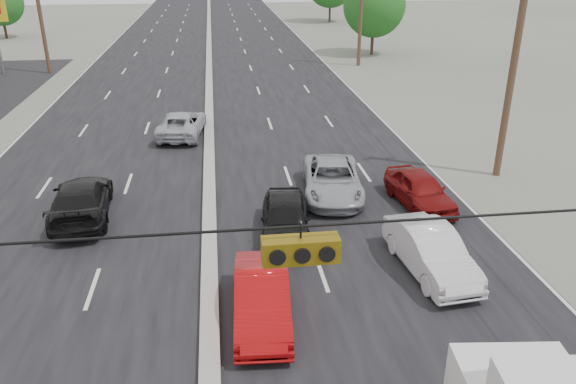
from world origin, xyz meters
The scene contains 15 objects.
road_surface centered at (0.00, 30.00, 0.00)m, with size 20.00×160.00×0.02m, color black.
center_median centered at (0.00, 30.00, 0.10)m, with size 0.50×160.00×0.20m, color gray.
utility_pole_left_c centered at (-12.50, 40.00, 5.11)m, with size 1.60×0.30×10.00m.
utility_pole_right_b centered at (12.50, 15.00, 5.11)m, with size 1.60×0.30×10.00m.
utility_pole_right_c centered at (12.50, 40.00, 5.11)m, with size 1.60×0.30×10.00m.
traffic_signals centered at (1.40, 0.00, 5.49)m, with size 25.00×0.30×0.54m.
tree_left_far centered at (-22.00, 60.00, 3.72)m, with size 4.80×4.80×6.12m.
tree_right_mid centered at (15.00, 45.00, 4.34)m, with size 5.60×5.60×7.14m.
red_sedan centered at (1.40, 5.90, 0.67)m, with size 1.43×4.09×1.35m, color #A70A0C.
queue_car_a centered at (2.60, 10.49, 0.70)m, with size 1.64×4.09×1.39m, color black.
queue_car_b centered at (6.70, 7.67, 0.69)m, with size 1.47×4.21×1.39m, color silver.
queue_car_c centered at (4.90, 13.75, 0.67)m, with size 2.24×4.85×1.35m, color #9FA2A6.
queue_car_e centered at (8.00, 12.31, 0.67)m, with size 1.58×3.92×1.34m, color maroon.
oncoming_near centered at (-4.61, 12.91, 0.71)m, with size 1.99×4.89×1.42m, color black.
oncoming_far centered at (-1.40, 22.38, 0.64)m, with size 2.13×4.63×1.29m, color #ADB0B5.
Camera 1 is at (0.49, -6.50, 9.17)m, focal length 35.00 mm.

